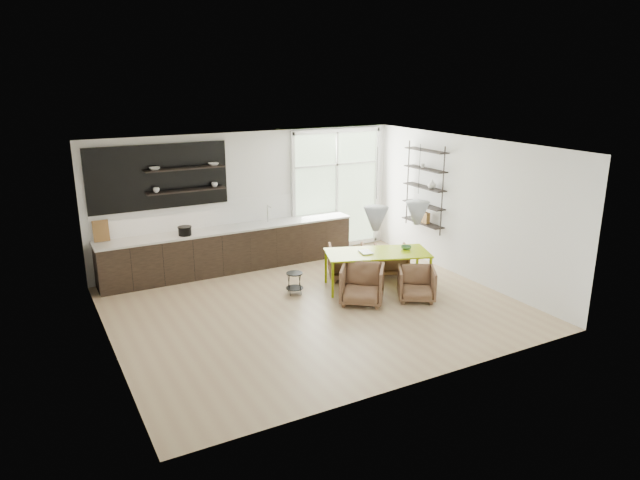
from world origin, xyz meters
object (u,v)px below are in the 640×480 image
(armchair_front_left, at_px, (362,284))
(armchair_front_right, at_px, (416,284))
(armchair_back_left, at_px, (347,262))
(armchair_back_right, at_px, (392,260))
(dining_table, at_px, (377,255))
(wire_stool, at_px, (294,280))

(armchair_front_left, bearing_deg, armchair_front_right, 17.73)
(armchair_back_left, bearing_deg, armchair_back_right, -169.80)
(armchair_back_left, bearing_deg, dining_table, 131.18)
(armchair_back_left, bearing_deg, armchair_front_right, 132.32)
(armchair_back_right, bearing_deg, wire_stool, 26.98)
(armchair_back_left, bearing_deg, armchair_front_left, 95.32)
(armchair_front_left, distance_m, wire_stool, 1.34)
(armchair_front_right, height_order, wire_stool, armchair_front_right)
(armchair_back_right, xyz_separation_m, wire_stool, (-2.30, -0.05, -0.04))
(dining_table, bearing_deg, armchair_front_right, -51.53)
(dining_table, xyz_separation_m, armchair_back_right, (0.72, 0.52, -0.37))
(armchair_front_left, bearing_deg, dining_table, 75.60)
(armchair_back_right, bearing_deg, armchair_back_left, 11.12)
(armchair_front_right, bearing_deg, armchair_front_left, -168.35)
(armchair_back_right, relative_size, wire_stool, 1.61)
(armchair_back_right, height_order, armchair_front_right, same)
(armchair_back_right, bearing_deg, dining_table, 61.32)
(armchair_back_right, xyz_separation_m, armchair_front_left, (-1.40, -1.04, 0.05))
(armchair_back_left, height_order, armchair_front_right, armchair_back_left)
(armchair_back_right, distance_m, armchair_front_left, 1.74)
(armchair_front_right, relative_size, wire_stool, 1.61)
(armchair_front_left, bearing_deg, wire_stool, 170.13)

